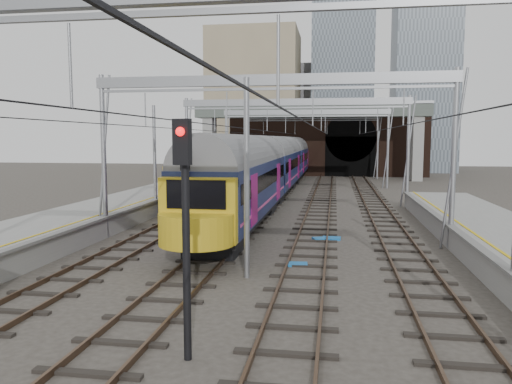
% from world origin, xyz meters
% --- Properties ---
extents(ground, '(160.00, 160.00, 0.00)m').
position_xyz_m(ground, '(0.00, 0.00, 0.00)').
color(ground, '#38332D').
rests_on(ground, ground).
extents(tracks, '(14.40, 80.00, 0.22)m').
position_xyz_m(tracks, '(0.00, 15.00, 0.02)').
color(tracks, '#4C3828').
rests_on(tracks, ground).
extents(overhead_line, '(16.80, 80.00, 8.00)m').
position_xyz_m(overhead_line, '(0.00, 21.49, 6.57)').
color(overhead_line, gray).
rests_on(overhead_line, ground).
extents(retaining_wall, '(28.00, 2.75, 9.00)m').
position_xyz_m(retaining_wall, '(1.40, 51.93, 4.33)').
color(retaining_wall, black).
rests_on(retaining_wall, ground).
extents(overbridge, '(28.00, 3.00, 9.25)m').
position_xyz_m(overbridge, '(0.00, 46.00, 7.27)').
color(overbridge, gray).
rests_on(overbridge, ground).
extents(city_skyline, '(37.50, 27.50, 60.00)m').
position_xyz_m(city_skyline, '(2.73, 70.48, 17.09)').
color(city_skyline, tan).
rests_on(city_skyline, ground).
extents(train_main, '(3.04, 70.26, 5.15)m').
position_xyz_m(train_main, '(-2.00, 37.74, 2.63)').
color(train_main, black).
rests_on(train_main, ground).
extents(train_second, '(2.78, 48.14, 4.78)m').
position_xyz_m(train_second, '(-6.00, 38.06, 2.47)').
color(train_second, black).
rests_on(train_second, ground).
extents(signal_near_left, '(0.35, 0.46, 4.57)m').
position_xyz_m(signal_near_left, '(-2.44, 2.84, 2.91)').
color(signal_near_left, black).
rests_on(signal_near_left, ground).
extents(signal_near_centre, '(0.41, 0.48, 5.33)m').
position_xyz_m(signal_near_centre, '(-0.15, -4.79, 3.32)').
color(signal_near_centre, black).
rests_on(signal_near_centre, ground).
extents(equip_cover_a, '(0.82, 0.61, 0.09)m').
position_xyz_m(equip_cover_a, '(1.65, 3.98, 0.05)').
color(equip_cover_a, '#1766B2').
rests_on(equip_cover_a, ground).
extents(equip_cover_b, '(1.08, 0.90, 0.11)m').
position_xyz_m(equip_cover_b, '(2.50, 9.07, 0.05)').
color(equip_cover_b, '#1766B2').
rests_on(equip_cover_b, ground).
extents(equip_cover_c, '(0.92, 0.68, 0.10)m').
position_xyz_m(equip_cover_c, '(2.93, 9.33, 0.05)').
color(equip_cover_c, '#1766B2').
rests_on(equip_cover_c, ground).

